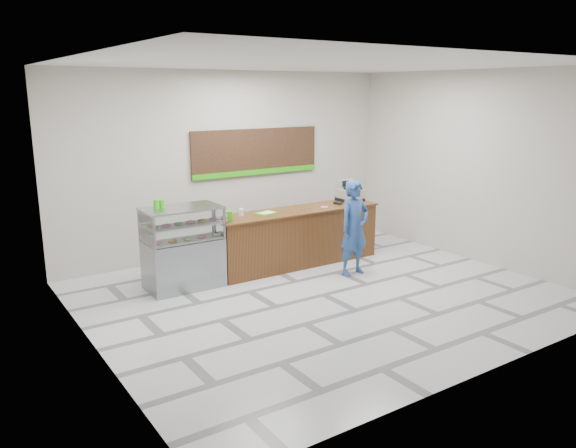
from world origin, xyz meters
TOP-DOWN VIEW (x-y plane):
  - floor at (0.00, 0.00)m, footprint 7.00×7.00m
  - back_wall at (0.00, 3.00)m, footprint 7.00×0.00m
  - ceiling at (0.00, 0.00)m, footprint 7.00×7.00m
  - sales_counter at (0.55, 1.55)m, footprint 3.26×0.76m
  - display_case at (-1.67, 1.55)m, footprint 1.22×0.72m
  - menu_board at (0.55, 2.96)m, footprint 2.80×0.06m
  - cash_register at (1.89, 1.69)m, footprint 0.42×0.45m
  - card_terminal at (1.48, 1.54)m, footprint 0.12×0.17m
  - serving_tray at (-0.09, 1.57)m, footprint 0.39×0.32m
  - napkin_box at (-0.95, 1.69)m, footprint 0.15×0.15m
  - straw_cup at (-0.54, 1.65)m, footprint 0.08×0.08m
  - promo_box at (-0.95, 1.42)m, footprint 0.23×0.19m
  - donut_decal at (1.12, 1.47)m, footprint 0.14×0.14m
  - green_cup_left at (-2.03, 1.68)m, footprint 0.09×0.09m
  - green_cup_right at (-1.93, 1.68)m, footprint 0.08×0.08m
  - customer at (1.07, 0.56)m, footprint 0.62×0.42m

SIDE VIEW (x-z plane):
  - floor at x=0.00m, z-range 0.00..0.00m
  - sales_counter at x=0.55m, z-range 0.00..1.03m
  - display_case at x=-1.67m, z-range 0.01..1.34m
  - customer at x=1.07m, z-range 0.00..1.65m
  - donut_decal at x=1.12m, z-range 1.03..1.03m
  - serving_tray at x=-0.09m, z-range 1.03..1.05m
  - card_terminal at x=1.48m, z-range 1.03..1.07m
  - napkin_box at x=-0.95m, z-range 1.03..1.15m
  - straw_cup at x=-0.54m, z-range 1.03..1.16m
  - promo_box at x=-0.95m, z-range 1.03..1.20m
  - cash_register at x=1.89m, z-range 0.98..1.38m
  - green_cup_right at x=-1.93m, z-range 1.33..1.46m
  - green_cup_left at x=-2.03m, z-range 1.33..1.47m
  - back_wall at x=0.00m, z-range -1.75..5.25m
  - menu_board at x=0.55m, z-range 1.48..2.38m
  - ceiling at x=0.00m, z-range 3.50..3.50m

